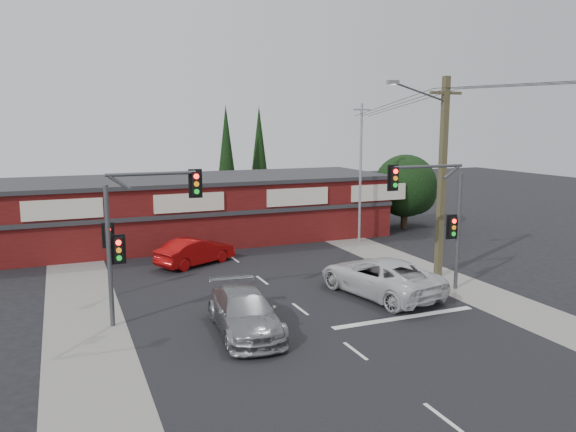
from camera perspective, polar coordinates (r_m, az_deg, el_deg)
name	(u,v)px	position (r m, az deg, el deg)	size (l,w,h in m)	color
ground	(311,317)	(23.07, 2.30, -10.24)	(120.00, 120.00, 0.00)	black
road_strip	(268,285)	(27.47, -2.07, -6.98)	(14.00, 70.00, 0.01)	black
verge_left	(82,306)	(25.93, -20.18, -8.56)	(3.00, 70.00, 0.02)	gray
verge_right	(415,268)	(31.32, 12.74, -5.14)	(3.00, 70.00, 0.02)	gray
stop_line	(405,317)	(23.47, 11.78, -10.05)	(6.50, 0.35, 0.01)	silver
white_suv	(380,276)	(26.01, 9.31, -6.07)	(2.88, 6.25, 1.74)	silver
silver_suv	(245,312)	(21.30, -4.39, -9.75)	(2.18, 5.35, 1.55)	gray
red_sedan	(195,251)	(31.48, -9.39, -3.57)	(1.59, 4.57, 1.50)	#9A0909
lane_dashes	(300,309)	(23.97, 1.25, -9.43)	(0.12, 39.69, 0.01)	silver
shop_building	(192,208)	(38.02, -9.77, 0.78)	(27.30, 8.40, 4.22)	#4F0F10
tree_cluster	(404,189)	(42.74, 11.69, 2.69)	(5.90, 5.10, 5.50)	#2D2116
conifer_near	(226,152)	(45.57, -6.28, 6.50)	(1.80, 1.80, 9.25)	#2D2116
conifer_far	(259,150)	(48.54, -2.94, 6.72)	(1.80, 1.80, 9.25)	#2D2116
traffic_mast_left	(137,224)	(22.24, -15.10, -0.82)	(3.77, 0.27, 5.97)	#47494C
traffic_mast_right	(439,208)	(26.44, 15.09, 0.80)	(3.96, 0.27, 5.97)	#47494C
pedestal_signal	(109,244)	(26.37, -17.75, -2.75)	(0.55, 0.27, 3.38)	#47494C
utility_pole	(440,172)	(28.75, 15.21, 4.38)	(4.38, 0.59, 10.00)	brown
steel_pole	(360,171)	(36.66, 7.37, 4.56)	(1.20, 0.16, 9.00)	gray
power_lines	(533,90)	(24.66, 23.65, 11.63)	(2.01, 29.00, 1.22)	black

